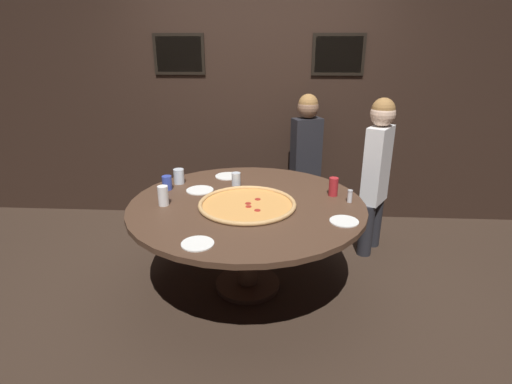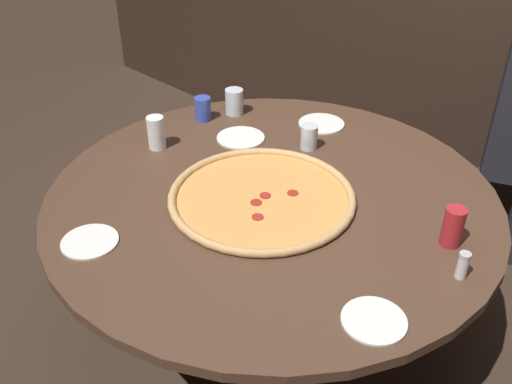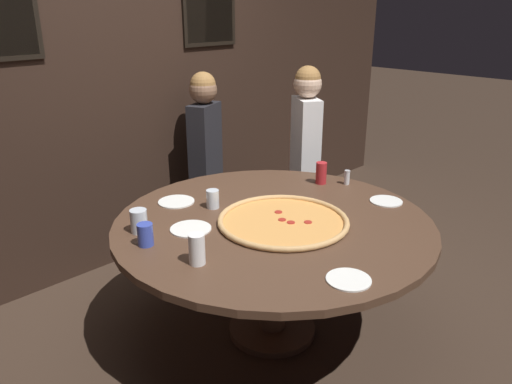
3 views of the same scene
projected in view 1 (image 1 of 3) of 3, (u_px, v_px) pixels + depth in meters
ground_plane at (248, 286)px, 3.27m from camera, size 24.00×24.00×0.00m
back_wall at (258, 99)px, 4.19m from camera, size 6.40×0.08×2.60m
dining_table at (247, 216)px, 3.04m from camera, size 1.77×1.77×0.74m
giant_pizza at (247, 204)px, 2.94m from camera, size 0.72×0.72×0.03m
drink_cup_far_left at (333, 187)px, 3.11m from camera, size 0.07×0.07×0.15m
drink_cup_near_right at (236, 179)px, 3.34m from camera, size 0.08×0.08×0.11m
drink_cup_beside_pizza at (163, 196)px, 2.93m from camera, size 0.08×0.08×0.15m
drink_cup_front_edge at (167, 183)px, 3.25m from camera, size 0.08×0.08×0.11m
drink_cup_centre_back at (179, 176)px, 3.38m from camera, size 0.09×0.09×0.13m
white_plate_near_front at (344, 221)px, 2.68m from camera, size 0.20×0.20×0.01m
white_plate_left_side at (228, 176)px, 3.57m from camera, size 0.22×0.22×0.01m
white_plate_far_back at (198, 244)px, 2.39m from camera, size 0.20×0.20×0.01m
white_plate_beside_cup at (200, 190)px, 3.24m from camera, size 0.22×0.22×0.01m
condiment_shaker at (350, 196)px, 2.99m from camera, size 0.04×0.04×0.10m
diner_side_right at (377, 168)px, 3.56m from camera, size 0.30×0.37×1.43m
diner_centre_back at (306, 154)px, 4.08m from camera, size 0.37×0.26×1.40m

